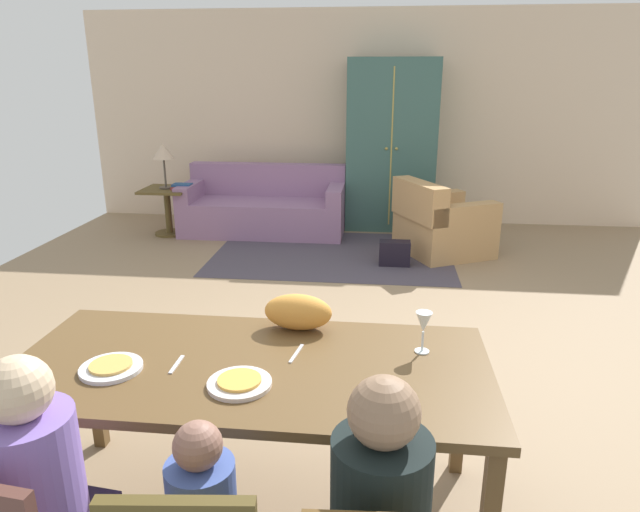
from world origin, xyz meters
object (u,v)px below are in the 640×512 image
at_px(wine_glass, 424,324).
at_px(handbag, 395,253).
at_px(cat, 298,312).
at_px(book_lower, 181,188).
at_px(couch, 264,208).
at_px(armchair, 441,225).
at_px(table_lamp, 163,153).
at_px(side_table, 168,205).
at_px(plate_near_child, 240,384).
at_px(book_upper, 182,185).
at_px(plate_near_man, 111,368).
at_px(armoire, 391,146).
at_px(dining_table, 251,377).

distance_m(wine_glass, handbag, 3.50).
bearing_deg(cat, book_lower, 119.40).
xyz_separation_m(cat, couch, (-1.09, 4.40, -0.54)).
bearing_deg(armchair, table_lamp, 172.60).
height_order(wine_glass, side_table, wine_glass).
relative_size(plate_near_child, book_upper, 1.14).
xyz_separation_m(side_table, book_lower, (0.20, -0.03, 0.22)).
height_order(side_table, book_lower, book_lower).
height_order(plate_near_man, table_lamp, table_lamp).
distance_m(plate_near_man, cat, 0.85).
height_order(cat, armoire, armoire).
distance_m(armchair, handbag, 0.72).
bearing_deg(wine_glass, couch, 109.88).
height_order(plate_near_man, plate_near_child, same).
distance_m(plate_near_child, armchair, 4.44).
distance_m(wine_glass, armchair, 3.96).
xyz_separation_m(wine_glass, armchair, (0.46, 3.89, -0.57)).
height_order(dining_table, armchair, armchair).
xyz_separation_m(wine_glass, table_lamp, (-2.81, 4.32, 0.12)).
bearing_deg(book_upper, table_lamp, -171.82).
xyz_separation_m(couch, book_upper, (-0.96, -0.23, 0.32)).
distance_m(cat, couch, 4.57).
distance_m(plate_near_man, book_upper, 4.84).
bearing_deg(wine_glass, side_table, 123.06).
relative_size(plate_near_child, couch, 0.13).
bearing_deg(side_table, dining_table, -65.03).
bearing_deg(book_lower, dining_table, -67.06).
height_order(plate_near_child, wine_glass, wine_glass).
height_order(armoire, book_upper, armoire).
xyz_separation_m(plate_near_child, side_table, (-2.09, 4.68, -0.39)).
height_order(dining_table, side_table, dining_table).
bearing_deg(armchair, cat, -105.43).
bearing_deg(book_upper, side_table, -171.82).
height_order(wine_glass, book_lower, wine_glass).
bearing_deg(wine_glass, armoire, 91.13).
height_order(wine_glass, handbag, wine_glass).
xyz_separation_m(dining_table, plate_near_child, (-0.00, -0.18, 0.08)).
bearing_deg(plate_near_man, handbag, 71.80).
bearing_deg(handbag, plate_near_man, -108.20).
distance_m(armchair, armoire, 1.43).
bearing_deg(armchair, dining_table, -106.11).
bearing_deg(cat, couch, 106.90).
xyz_separation_m(plate_near_man, cat, (0.70, 0.47, 0.08)).
xyz_separation_m(plate_near_man, side_table, (-1.55, 4.62, -0.39)).
bearing_deg(armoire, book_lower, -164.43).
relative_size(book_lower, book_upper, 1.00).
distance_m(plate_near_man, armchair, 4.56).
xyz_separation_m(side_table, table_lamp, (-0.00, 0.00, 0.63)).
bearing_deg(cat, plate_near_man, -142.76).
distance_m(side_table, book_lower, 0.30).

